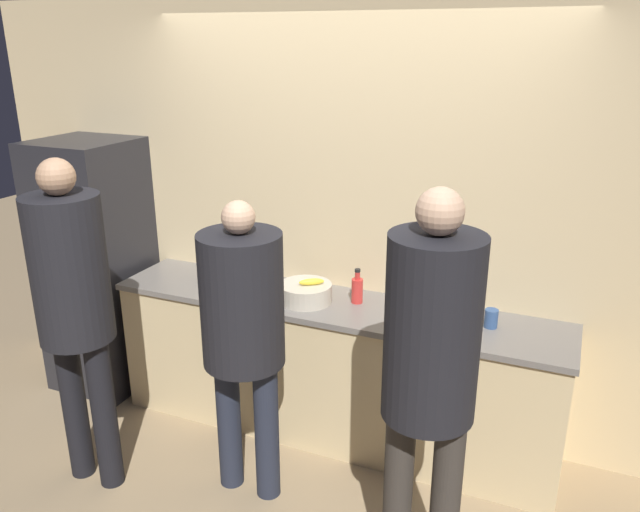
# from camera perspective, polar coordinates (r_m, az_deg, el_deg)

# --- Properties ---
(ground_plane) EXTENTS (14.00, 14.00, 0.00)m
(ground_plane) POSITION_cam_1_polar(r_m,az_deg,el_deg) (3.89, -0.80, -18.03)
(ground_plane) COLOR #9E8460
(wall_back) EXTENTS (5.20, 0.06, 2.60)m
(wall_back) POSITION_cam_1_polar(r_m,az_deg,el_deg) (3.80, 2.82, 3.14)
(wall_back) COLOR #D6BC8C
(wall_back) RESTS_ON ground_plane
(counter) EXTENTS (2.74, 0.59, 0.88)m
(counter) POSITION_cam_1_polar(r_m,az_deg,el_deg) (3.89, 1.16, -10.14)
(counter) COLOR beige
(counter) RESTS_ON ground_plane
(refrigerator) EXTENTS (0.61, 0.63, 1.74)m
(refrigerator) POSITION_cam_1_polar(r_m,az_deg,el_deg) (4.57, -19.70, -0.89)
(refrigerator) COLOR #232328
(refrigerator) RESTS_ON ground_plane
(person_left) EXTENTS (0.38, 0.38, 1.82)m
(person_left) POSITION_cam_1_polar(r_m,az_deg,el_deg) (3.43, -21.65, -3.45)
(person_left) COLOR black
(person_left) RESTS_ON ground_plane
(person_center) EXTENTS (0.42, 0.42, 1.64)m
(person_center) POSITION_cam_1_polar(r_m,az_deg,el_deg) (3.17, -7.06, -5.93)
(person_center) COLOR #232838
(person_center) RESTS_ON ground_plane
(person_right) EXTENTS (0.38, 0.38, 1.84)m
(person_right) POSITION_cam_1_polar(r_m,az_deg,el_deg) (2.58, 10.04, -9.47)
(person_right) COLOR #38332D
(person_right) RESTS_ON ground_plane
(fruit_bowl) EXTENTS (0.31, 0.31, 0.15)m
(fruit_bowl) POSITION_cam_1_polar(r_m,az_deg,el_deg) (3.68, -1.31, -3.35)
(fruit_bowl) COLOR beige
(fruit_bowl) RESTS_ON counter
(utensil_crock) EXTENTS (0.11, 0.11, 0.31)m
(utensil_crock) POSITION_cam_1_polar(r_m,az_deg,el_deg) (4.08, -10.08, -1.02)
(utensil_crock) COLOR #3D424C
(utensil_crock) RESTS_ON counter
(bottle_red) EXTENTS (0.07, 0.07, 0.21)m
(bottle_red) POSITION_cam_1_polar(r_m,az_deg,el_deg) (3.66, 3.42, -3.07)
(bottle_red) COLOR red
(bottle_red) RESTS_ON counter
(bottle_dark) EXTENTS (0.07, 0.07, 0.23)m
(bottle_dark) POSITION_cam_1_polar(r_m,az_deg,el_deg) (3.91, -8.11, -1.60)
(bottle_dark) COLOR #333338
(bottle_dark) RESTS_ON counter
(cup_blue) EXTENTS (0.07, 0.07, 0.10)m
(cup_blue) POSITION_cam_1_polar(r_m,az_deg,el_deg) (3.49, 15.38, -5.52)
(cup_blue) COLOR #335184
(cup_blue) RESTS_ON counter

